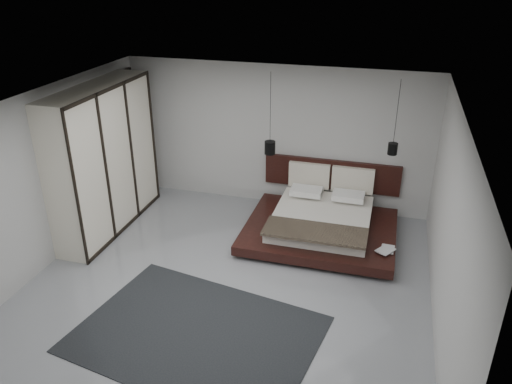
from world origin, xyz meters
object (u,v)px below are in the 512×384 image
(pendant_left, at_px, (270,147))
(wardrobe, at_px, (104,159))
(rug, at_px, (197,334))
(pendant_right, at_px, (393,148))
(bed, at_px, (322,221))
(lattice_screen, at_px, (126,137))

(pendant_left, distance_m, wardrobe, 2.97)
(pendant_left, xyz_separation_m, rug, (-0.10, -3.49, -1.42))
(pendant_right, distance_m, rug, 4.46)
(pendant_right, bearing_deg, pendant_left, -180.00)
(pendant_right, distance_m, wardrobe, 5.04)
(pendant_right, bearing_deg, bed, -159.78)
(pendant_right, relative_size, wardrobe, 0.48)
(lattice_screen, height_order, pendant_left, pendant_left)
(bed, distance_m, pendant_left, 1.62)
(rug, bearing_deg, pendant_left, 88.30)
(lattice_screen, bearing_deg, pendant_right, -1.55)
(lattice_screen, height_order, wardrobe, wardrobe)
(bed, height_order, pendant_left, pendant_left)
(lattice_screen, relative_size, rug, 0.84)
(bed, xyz_separation_m, rug, (-1.18, -3.10, -0.27))
(pendant_left, bearing_deg, bed, -20.22)
(lattice_screen, distance_m, rug, 4.83)
(pendant_left, distance_m, rug, 3.77)
(pendant_left, height_order, pendant_right, same)
(pendant_left, distance_m, pendant_right, 2.16)
(wardrobe, bearing_deg, lattice_screen, 101.52)
(wardrobe, relative_size, rug, 0.86)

